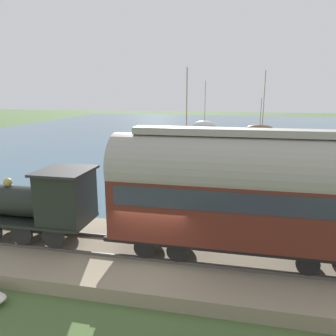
{
  "coord_description": "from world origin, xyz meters",
  "views": [
    {
      "loc": [
        -10.64,
        -2.78,
        6.51
      ],
      "look_at": [
        8.26,
        1.24,
        2.0
      ],
      "focal_mm": 35.0,
      "sensor_mm": 36.0,
      "label": 1
    }
  ],
  "objects_px": {
    "passenger_coach": "(243,189)",
    "rowboat_mid_harbor": "(260,188)",
    "sailboat_red": "(262,137)",
    "sailboat_black": "(186,156)",
    "steam_locomotive": "(40,200)",
    "rowboat_near_shore": "(155,193)",
    "sailboat_white": "(204,125)",
    "sailboat_brown": "(260,128)"
  },
  "relations": [
    {
      "from": "passenger_coach",
      "to": "sailboat_red",
      "type": "xyz_separation_m",
      "value": [
        33.08,
        -2.85,
        -2.53
      ]
    },
    {
      "from": "steam_locomotive",
      "to": "sailboat_black",
      "type": "xyz_separation_m",
      "value": [
        17.95,
        -3.19,
        -1.42
      ]
    },
    {
      "from": "sailboat_brown",
      "to": "passenger_coach",
      "type": "bearing_deg",
      "value": 177.75
    },
    {
      "from": "steam_locomotive",
      "to": "rowboat_mid_harbor",
      "type": "distance_m",
      "value": 14.44
    },
    {
      "from": "passenger_coach",
      "to": "sailboat_white",
      "type": "xyz_separation_m",
      "value": [
        47.02,
        6.04,
        -2.42
      ]
    },
    {
      "from": "sailboat_white",
      "to": "sailboat_black",
      "type": "bearing_deg",
      "value": -172.47
    },
    {
      "from": "sailboat_brown",
      "to": "rowboat_mid_harbor",
      "type": "height_order",
      "value": "sailboat_brown"
    },
    {
      "from": "sailboat_white",
      "to": "sailboat_black",
      "type": "distance_m",
      "value": 29.09
    },
    {
      "from": "sailboat_brown",
      "to": "rowboat_near_shore",
      "type": "relative_size",
      "value": 2.19
    },
    {
      "from": "steam_locomotive",
      "to": "rowboat_near_shore",
      "type": "xyz_separation_m",
      "value": [
        8.22,
        -2.72,
        -2.02
      ]
    },
    {
      "from": "sailboat_white",
      "to": "rowboat_near_shore",
      "type": "xyz_separation_m",
      "value": [
        -38.79,
        -0.78,
        -0.58
      ]
    },
    {
      "from": "rowboat_near_shore",
      "to": "rowboat_mid_harbor",
      "type": "bearing_deg",
      "value": -70.31
    },
    {
      "from": "sailboat_red",
      "to": "sailboat_black",
      "type": "xyz_separation_m",
      "value": [
        -15.13,
        7.64,
        0.14
      ]
    },
    {
      "from": "rowboat_near_shore",
      "to": "rowboat_mid_harbor",
      "type": "relative_size",
      "value": 0.91
    },
    {
      "from": "steam_locomotive",
      "to": "passenger_coach",
      "type": "bearing_deg",
      "value": -90.0
    },
    {
      "from": "sailboat_white",
      "to": "rowboat_near_shore",
      "type": "bearing_deg",
      "value": -173.8
    },
    {
      "from": "rowboat_near_shore",
      "to": "sailboat_black",
      "type": "bearing_deg",
      "value": -4.02
    },
    {
      "from": "sailboat_brown",
      "to": "sailboat_white",
      "type": "bearing_deg",
      "value": 81.43
    },
    {
      "from": "steam_locomotive",
      "to": "sailboat_brown",
      "type": "distance_m",
      "value": 46.69
    },
    {
      "from": "rowboat_mid_harbor",
      "to": "sailboat_brown",
      "type": "bearing_deg",
      "value": 11.39
    },
    {
      "from": "sailboat_red",
      "to": "rowboat_near_shore",
      "type": "xyz_separation_m",
      "value": [
        -24.85,
        8.12,
        -0.47
      ]
    },
    {
      "from": "passenger_coach",
      "to": "rowboat_mid_harbor",
      "type": "bearing_deg",
      "value": -7.45
    },
    {
      "from": "sailboat_black",
      "to": "rowboat_mid_harbor",
      "type": "bearing_deg",
      "value": -138.86
    },
    {
      "from": "sailboat_black",
      "to": "sailboat_brown",
      "type": "relative_size",
      "value": 1.55
    },
    {
      "from": "sailboat_red",
      "to": "sailboat_black",
      "type": "distance_m",
      "value": 16.95
    },
    {
      "from": "sailboat_black",
      "to": "steam_locomotive",
      "type": "bearing_deg",
      "value": 170.26
    },
    {
      "from": "steam_locomotive",
      "to": "rowboat_near_shore",
      "type": "relative_size",
      "value": 2.19
    },
    {
      "from": "steam_locomotive",
      "to": "sailboat_black",
      "type": "relative_size",
      "value": 0.64
    },
    {
      "from": "steam_locomotive",
      "to": "passenger_coach",
      "type": "height_order",
      "value": "passenger_coach"
    },
    {
      "from": "sailboat_white",
      "to": "rowboat_mid_harbor",
      "type": "distance_m",
      "value": 37.01
    },
    {
      "from": "sailboat_white",
      "to": "sailboat_black",
      "type": "xyz_separation_m",
      "value": [
        -29.07,
        -1.26,
        0.02
      ]
    },
    {
      "from": "sailboat_white",
      "to": "sailboat_brown",
      "type": "xyz_separation_m",
      "value": [
        -1.75,
        -9.39,
        -0.17
      ]
    },
    {
      "from": "passenger_coach",
      "to": "sailboat_brown",
      "type": "height_order",
      "value": "sailboat_brown"
    },
    {
      "from": "rowboat_mid_harbor",
      "to": "rowboat_near_shore",
      "type": "bearing_deg",
      "value": 125.5
    },
    {
      "from": "sailboat_red",
      "to": "sailboat_white",
      "type": "height_order",
      "value": "sailboat_red"
    },
    {
      "from": "sailboat_white",
      "to": "rowboat_near_shore",
      "type": "distance_m",
      "value": 38.81
    },
    {
      "from": "sailboat_red",
      "to": "sailboat_white",
      "type": "relative_size",
      "value": 1.1
    },
    {
      "from": "sailboat_red",
      "to": "sailboat_black",
      "type": "height_order",
      "value": "sailboat_red"
    },
    {
      "from": "sailboat_red",
      "to": "rowboat_near_shore",
      "type": "height_order",
      "value": "sailboat_red"
    },
    {
      "from": "sailboat_white",
      "to": "sailboat_brown",
      "type": "height_order",
      "value": "sailboat_white"
    },
    {
      "from": "sailboat_red",
      "to": "rowboat_mid_harbor",
      "type": "height_order",
      "value": "sailboat_red"
    },
    {
      "from": "steam_locomotive",
      "to": "sailboat_red",
      "type": "xyz_separation_m",
      "value": [
        33.08,
        -10.84,
        -1.56
      ]
    }
  ]
}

